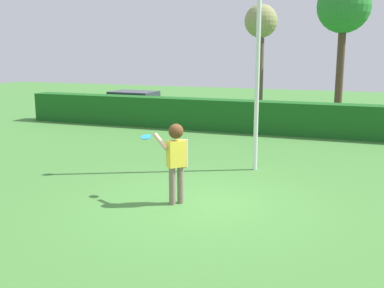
# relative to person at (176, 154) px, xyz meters

# --- Properties ---
(ground_plane) EXTENTS (60.00, 60.00, 0.00)m
(ground_plane) POSITION_rel_person_xyz_m (0.47, 0.19, -1.12)
(ground_plane) COLOR #447E37
(person) EXTENTS (0.83, 0.48, 1.78)m
(person) POSITION_rel_person_xyz_m (0.00, 0.00, 0.00)
(person) COLOR #79665A
(person) RESTS_ON ground
(frisbee) EXTENTS (0.23, 0.23, 0.09)m
(frisbee) POSITION_rel_person_xyz_m (-0.87, 0.32, 0.26)
(frisbee) COLOR #268CE5
(lamppost) EXTENTS (0.24, 0.24, 6.58)m
(lamppost) POSITION_rel_person_xyz_m (0.98, 3.49, 2.49)
(lamppost) COLOR silver
(lamppost) RESTS_ON ground
(hedge_row) EXTENTS (22.44, 0.90, 1.28)m
(hedge_row) POSITION_rel_person_xyz_m (0.47, 9.35, -0.48)
(hedge_row) COLOR #19591B
(hedge_row) RESTS_ON ground
(parked_car_green) EXTENTS (4.29, 1.99, 1.25)m
(parked_car_green) POSITION_rel_person_xyz_m (-7.09, 11.89, -0.44)
(parked_car_green) COLOR #1E6633
(parked_car_green) RESTS_ON ground
(oak_tree) EXTENTS (1.72, 1.72, 5.62)m
(oak_tree) POSITION_rel_person_xyz_m (-1.53, 15.70, 3.34)
(oak_tree) COLOR brown
(oak_tree) RESTS_ON ground
(maple_tree) EXTENTS (2.88, 2.88, 7.04)m
(maple_tree) POSITION_rel_person_xyz_m (2.43, 18.26, 4.37)
(maple_tree) COLOR #50372B
(maple_tree) RESTS_ON ground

